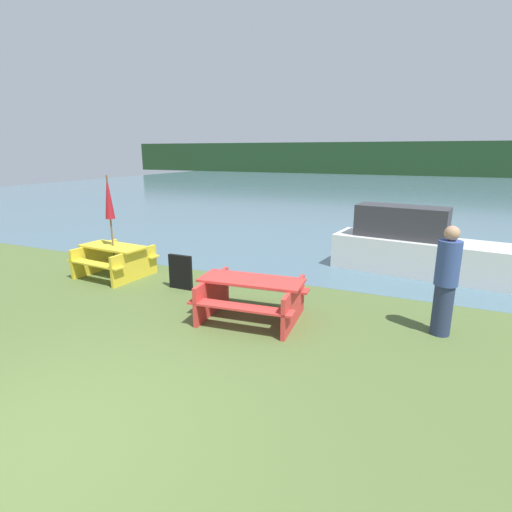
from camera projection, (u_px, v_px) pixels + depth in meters
name	position (u px, v px, depth m)	size (l,w,h in m)	color
ground_plane	(43.00, 449.00, 4.00)	(60.00, 60.00, 0.00)	#516633
water	(389.00, 189.00, 31.30)	(60.00, 50.00, 0.00)	slate
far_treeline	(409.00, 159.00, 48.45)	(80.00, 1.60, 4.00)	#1E3D1E
picnic_table_red	(251.00, 294.00, 7.01)	(1.92, 1.53, 0.74)	red
picnic_table_yellow	(114.00, 258.00, 9.43)	(1.69, 1.50, 0.74)	yellow
umbrella_crimson	(109.00, 199.00, 9.08)	(0.21, 0.21, 2.37)	brown
boat	(428.00, 250.00, 9.52)	(4.92, 1.83, 1.61)	silver
person	(446.00, 281.00, 6.29)	(0.36, 0.36, 1.79)	#283351
signboard	(181.00, 272.00, 8.56)	(0.55, 0.08, 0.75)	black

